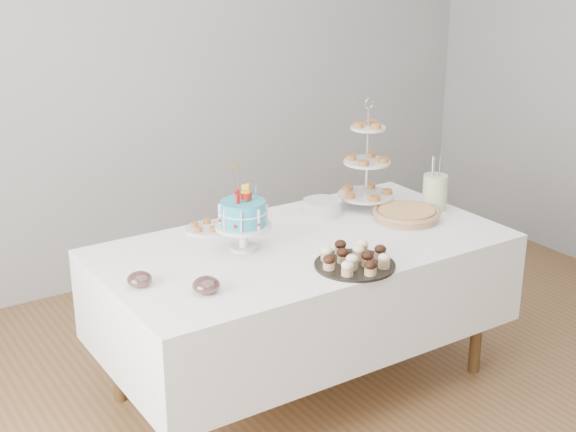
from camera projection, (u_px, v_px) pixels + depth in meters
floor at (338, 413)px, 3.79m from camera, size 5.00×5.00×0.00m
walls at (345, 135)px, 3.33m from camera, size 5.04×4.04×2.70m
table at (303, 286)px, 3.84m from camera, size 1.92×1.02×0.77m
birthday_cake at (243, 227)px, 3.65m from camera, size 0.26×0.26×0.40m
cupcake_tray at (355, 258)px, 3.49m from camera, size 0.36×0.36×0.08m
pie at (407, 214)px, 4.05m from camera, size 0.34×0.34×0.05m
tiered_stand at (367, 163)px, 4.17m from camera, size 0.30×0.30×0.58m
plate_stack at (322, 207)px, 4.12m from camera, size 0.20×0.20×0.08m
pastry_plate at (206, 227)px, 3.92m from camera, size 0.21×0.21×0.03m
jam_bowl_a at (206, 285)px, 3.24m from camera, size 0.11×0.11×0.07m
jam_bowl_b at (140, 279)px, 3.30m from camera, size 0.11×0.11×0.06m
utensil_pitcher at (435, 191)px, 4.18m from camera, size 0.14×0.13×0.28m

